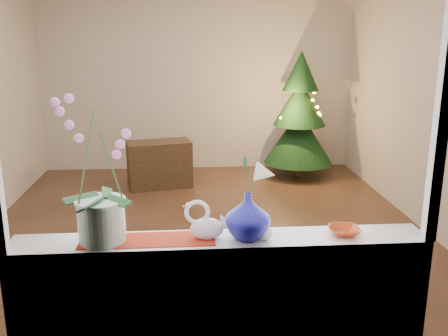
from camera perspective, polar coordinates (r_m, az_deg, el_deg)
The scene contains 16 objects.
ground at distance 5.19m, azimuth -2.17°, elevation -7.08°, with size 5.00×5.00×0.00m, color #341F15.
wall_back at distance 7.33m, azimuth -3.03°, elevation 10.34°, with size 4.50×0.10×2.70m, color #BFB4A7.
wall_front at distance 2.39m, azimuth -0.21°, elevation 0.26°, with size 4.50×0.10×2.70m, color #BFB4A7.
wall_right at distance 5.41m, azimuth 22.46°, elevation 7.51°, with size 0.10×5.00×2.70m, color #BFB4A7.
window_apron at distance 2.80m, azimuth -0.26°, elevation -17.83°, with size 2.20×0.08×0.88m, color white.
windowsill at distance 2.66m, azimuth -0.41°, elevation -8.42°, with size 2.20×0.26×0.04m, color white.
window_frame at distance 2.35m, azimuth -0.28°, elevation 8.72°, with size 2.22×0.06×1.60m, color white, non-canonical shape.
runner at distance 2.65m, azimuth -8.71°, elevation -8.12°, with size 0.70×0.20×0.01m, color maroon.
orchid_pot at distance 2.56m, azimuth -14.18°, elevation -0.32°, with size 0.26×0.26×0.76m, color white, non-canonical shape.
swan at distance 2.61m, azimuth -1.98°, elevation -6.03°, with size 0.24×0.11×0.20m, color silver, non-canonical shape.
blue_vase at distance 2.61m, azimuth 2.74°, elevation -5.10°, with size 0.27×0.27×0.28m, color navy.
lily at distance 2.53m, azimuth 2.81°, elevation 0.17°, with size 0.16×0.09×0.21m, color beige, non-canonical shape.
paperweight at distance 2.62m, azimuth 4.70°, elevation -7.42°, with size 0.08×0.08×0.08m, color silver.
amber_dish at distance 2.76m, azimuth 13.55°, elevation -7.07°, with size 0.14×0.14×0.04m, color #AB3612.
xmas_tree at distance 6.99m, azimuth 8.61°, elevation 5.99°, with size 0.95×0.95×1.74m, color black, non-canonical shape.
side_table at distance 6.58m, azimuth -7.39°, elevation 0.42°, with size 0.81×0.40×0.61m, color black.
Camera 1 is at (-0.16, -4.80, 1.96)m, focal length 40.00 mm.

